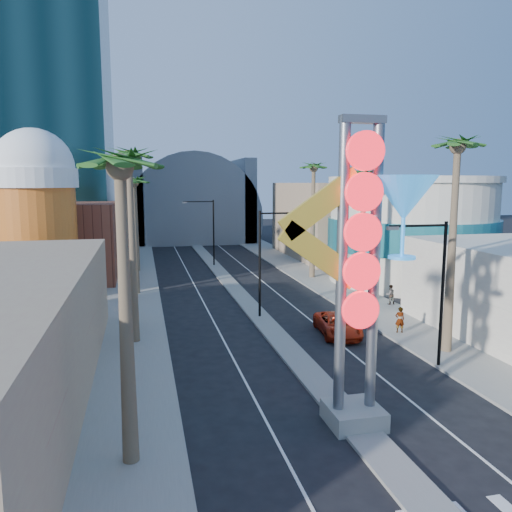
{
  "coord_description": "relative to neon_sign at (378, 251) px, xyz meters",
  "views": [
    {
      "loc": [
        -8.35,
        -15.19,
        9.99
      ],
      "look_at": [
        -0.25,
        20.16,
        4.67
      ],
      "focal_mm": 35.0,
      "sensor_mm": 36.0,
      "label": 1
    }
  ],
  "objects": [
    {
      "name": "ground",
      "position": [
        -0.82,
        -2.96,
        -7.31
      ],
      "size": [
        240.0,
        240.0,
        0.0
      ],
      "primitive_type": "plane",
      "color": "black",
      "rests_on": "ground"
    },
    {
      "name": "sidewalk_west",
      "position": [
        -10.32,
        32.04,
        -7.23
      ],
      "size": [
        5.0,
        100.0,
        0.15
      ],
      "primitive_type": "cube",
      "color": "gray",
      "rests_on": "ground"
    },
    {
      "name": "sidewalk_east",
      "position": [
        8.68,
        32.04,
        -7.23
      ],
      "size": [
        5.0,
        100.0,
        0.15
      ],
      "primitive_type": "cube",
      "color": "gray",
      "rests_on": "ground"
    },
    {
      "name": "median",
      "position": [
        -0.82,
        35.04,
        -7.23
      ],
      "size": [
        1.6,
        84.0,
        0.15
      ],
      "primitive_type": "cube",
      "color": "gray",
      "rests_on": "ground"
    },
    {
      "name": "hotel_tower",
      "position": [
        -22.82,
        49.04,
        17.69
      ],
      "size": [
        20.0,
        20.0,
        50.0
      ],
      "primitive_type": "cube",
      "color": "black",
      "rests_on": "ground"
    },
    {
      "name": "brick_filler_west",
      "position": [
        -16.82,
        35.04,
        -3.31
      ],
      "size": [
        10.0,
        10.0,
        8.0
      ],
      "primitive_type": "cube",
      "color": "brown",
      "rests_on": "ground"
    },
    {
      "name": "filler_east",
      "position": [
        15.18,
        45.04,
        -2.31
      ],
      "size": [
        10.0,
        20.0,
        10.0
      ],
      "primitive_type": "cube",
      "color": "#A17F67",
      "rests_on": "ground"
    },
    {
      "name": "beer_mug",
      "position": [
        -17.82,
        27.04,
        0.54
      ],
      "size": [
        7.0,
        7.0,
        14.5
      ],
      "color": "#C4591A",
      "rests_on": "ground"
    },
    {
      "name": "turquoise_building",
      "position": [
        17.18,
        27.04,
        -2.06
      ],
      "size": [
        16.6,
        16.6,
        10.6
      ],
      "color": "beige",
      "rests_on": "ground"
    },
    {
      "name": "canopy",
      "position": [
        -0.82,
        69.04,
        -3.0
      ],
      "size": [
        22.0,
        16.0,
        22.0
      ],
      "color": "slate",
      "rests_on": "ground"
    },
    {
      "name": "neon_sign",
      "position": [
        0.0,
        0.0,
        0.0
      ],
      "size": [
        6.53,
        2.6,
        12.55
      ],
      "color": "gray",
      "rests_on": "ground"
    },
    {
      "name": "streetlight_0",
      "position": [
        -0.27,
        17.04,
        -2.43
      ],
      "size": [
        3.79,
        0.25,
        8.0
      ],
      "color": "black",
      "rests_on": "ground"
    },
    {
      "name": "streetlight_1",
      "position": [
        -1.36,
        41.04,
        -2.43
      ],
      "size": [
        3.79,
        0.25,
        8.0
      ],
      "color": "black",
      "rests_on": "ground"
    },
    {
      "name": "streetlight_2",
      "position": [
        5.91,
        5.04,
        -2.47
      ],
      "size": [
        3.45,
        0.25,
        8.0
      ],
      "color": "black",
      "rests_on": "ground"
    },
    {
      "name": "palm_0",
      "position": [
        -9.82,
        -0.96,
        2.62
      ],
      "size": [
        2.4,
        2.4,
        11.7
      ],
      "color": "brown",
      "rests_on": "ground"
    },
    {
      "name": "palm_1",
      "position": [
        -9.82,
        13.04,
        3.52
      ],
      "size": [
        2.4,
        2.4,
        12.7
      ],
      "color": "brown",
      "rests_on": "ground"
    },
    {
      "name": "palm_2",
      "position": [
        -9.82,
        27.04,
        2.17
      ],
      "size": [
        2.4,
        2.4,
        11.2
      ],
      "color": "brown",
      "rests_on": "ground"
    },
    {
      "name": "palm_3",
      "position": [
        -9.82,
        39.04,
        2.17
      ],
      "size": [
        2.4,
        2.4,
        11.2
      ],
      "color": "brown",
      "rests_on": "ground"
    },
    {
      "name": "palm_5",
      "position": [
        8.18,
        7.04,
        3.96
      ],
      "size": [
        2.4,
        2.4,
        13.2
      ],
      "color": "brown",
      "rests_on": "ground"
    },
    {
      "name": "palm_6",
      "position": [
        8.18,
        19.04,
        2.62
      ],
      "size": [
        2.4,
        2.4,
        11.7
      ],
      "color": "brown",
      "rests_on": "ground"
    },
    {
      "name": "palm_7",
      "position": [
        8.18,
        31.04,
        3.52
      ],
      "size": [
        2.4,
        2.4,
        12.7
      ],
      "color": "brown",
      "rests_on": "ground"
    },
    {
      "name": "red_pickup",
      "position": [
        3.24,
        11.78,
        -6.6
      ],
      "size": [
        2.9,
        5.32,
        1.41
      ],
      "primitive_type": "imported",
      "rotation": [
        0.0,
        0.0,
        -0.11
      ],
      "color": "#A3220C",
      "rests_on": "ground"
    },
    {
      "name": "pedestrian_a",
      "position": [
        7.28,
        10.95,
        -6.29
      ],
      "size": [
        0.7,
        0.52,
        1.74
      ],
      "primitive_type": "imported",
      "rotation": [
        0.0,
        0.0,
        2.96
      ],
      "color": "gray",
      "rests_on": "sidewalk_east"
    },
    {
      "name": "pedestrian_b",
      "position": [
        10.44,
        18.22,
        -6.35
      ],
      "size": [
        0.78,
        0.61,
        1.61
      ],
      "primitive_type": "imported",
      "rotation": [
        0.0,
        0.0,
        3.14
      ],
      "color": "gray",
      "rests_on": "sidewalk_east"
    }
  ]
}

